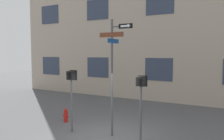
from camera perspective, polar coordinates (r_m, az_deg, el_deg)
name	(u,v)px	position (r m, az deg, el deg)	size (l,w,h in m)	color
ground_plane	(105,139)	(8.81, -1.72, -17.51)	(60.00, 60.00, 0.00)	#515154
building_facade	(161,4)	(15.65, 12.66, 16.56)	(24.00, 0.63, 13.23)	tan
street_sign_pole	(113,67)	(8.46, 0.38, 0.67)	(1.37, 0.90, 4.59)	#4C4C51
pedestrian_signal_left	(71,84)	(9.16, -10.59, -3.70)	(0.36, 0.40, 2.59)	#4C4C51
pedestrian_signal_right	(141,91)	(8.05, 7.57, -5.35)	(0.38, 0.40, 2.47)	#4C4C51
fire_hydrant	(66,115)	(10.89, -11.99, -11.53)	(0.35, 0.19, 0.65)	red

